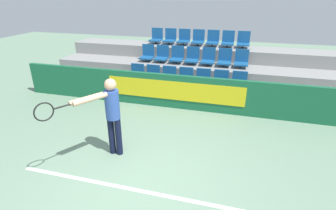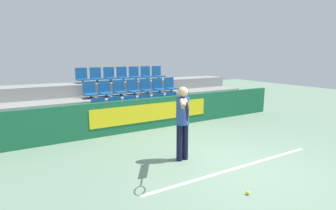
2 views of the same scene
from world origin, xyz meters
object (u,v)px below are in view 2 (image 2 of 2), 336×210
(stadium_chair_5, at_px, (173,102))
(stadium_chair_17, at_px, (123,75))
(stadium_chair_3, at_px, (146,104))
(stadium_chair_10, at_px, (133,89))
(stadium_chair_9, at_px, (120,90))
(tennis_player, at_px, (183,117))
(tennis_ball, at_px, (248,193))
(stadium_chair_4, at_px, (160,103))
(stadium_chair_15, at_px, (96,76))
(stadium_chair_0, at_px, (100,109))
(stadium_chair_16, at_px, (110,76))
(stadium_chair_20, at_px, (158,74))
(stadium_chair_11, at_px, (146,88))
(stadium_chair_18, at_px, (135,75))
(stadium_chair_7, at_px, (90,92))
(stadium_chair_12, at_px, (159,87))
(stadium_chair_6, at_px, (185,100))
(stadium_chair_1, at_px, (116,107))
(stadium_chair_13, at_px, (170,86))
(stadium_chair_2, at_px, (132,106))
(stadium_chair_8, at_px, (105,91))
(stadium_chair_19, at_px, (147,74))
(stadium_chair_14, at_px, (82,77))

(stadium_chair_5, xyz_separation_m, stadium_chair_17, (-1.07, 2.14, 0.85))
(stadium_chair_3, xyz_separation_m, stadium_chair_10, (0.00, 1.07, 0.42))
(stadium_chair_9, distance_m, tennis_player, 4.49)
(tennis_ball, bearing_deg, stadium_chair_5, 71.77)
(stadium_chair_9, bearing_deg, stadium_chair_4, -45.13)
(tennis_ball, bearing_deg, stadium_chair_15, 93.47)
(stadium_chair_0, distance_m, stadium_chair_16, 2.54)
(stadium_chair_3, xyz_separation_m, stadium_chair_20, (1.60, 2.14, 0.85))
(stadium_chair_0, height_order, stadium_chair_17, stadium_chair_17)
(stadium_chair_3, height_order, stadium_chair_11, stadium_chair_11)
(stadium_chair_3, height_order, stadium_chair_18, stadium_chair_18)
(stadium_chair_7, xyz_separation_m, stadium_chair_12, (2.66, 0.00, 0.00))
(tennis_player, xyz_separation_m, tennis_ball, (0.16, -1.72, -0.96))
(stadium_chair_4, height_order, stadium_chair_6, same)
(stadium_chair_10, height_order, tennis_ball, stadium_chair_10)
(stadium_chair_12, relative_size, stadium_chair_17, 1.00)
(stadium_chair_1, relative_size, stadium_chair_12, 1.00)
(stadium_chair_11, xyz_separation_m, tennis_ball, (-1.16, -6.20, -1.03))
(stadium_chair_0, height_order, stadium_chair_10, stadium_chair_10)
(stadium_chair_10, distance_m, stadium_chair_18, 1.27)
(stadium_chair_17, bearing_deg, stadium_chair_10, -90.00)
(stadium_chair_12, height_order, stadium_chair_13, same)
(stadium_chair_2, bearing_deg, stadium_chair_13, 26.67)
(stadium_chair_4, distance_m, stadium_chair_7, 2.42)
(tennis_player, relative_size, tennis_ball, 24.70)
(tennis_player, bearing_deg, stadium_chair_8, 123.97)
(stadium_chair_0, bearing_deg, stadium_chair_12, 21.89)
(stadium_chair_18, xyz_separation_m, stadium_chair_19, (0.53, 0.00, 0.00))
(stadium_chair_17, bearing_deg, stadium_chair_20, 0.00)
(stadium_chair_11, bearing_deg, stadium_chair_19, 63.54)
(stadium_chair_7, height_order, stadium_chair_17, stadium_chair_17)
(stadium_chair_19, bearing_deg, stadium_chair_6, -76.02)
(stadium_chair_16, bearing_deg, stadium_chair_13, -26.67)
(stadium_chair_15, bearing_deg, stadium_chair_19, 0.00)
(stadium_chair_9, relative_size, stadium_chair_10, 1.00)
(stadium_chair_6, bearing_deg, stadium_chair_15, 141.22)
(stadium_chair_5, relative_size, stadium_chair_15, 1.00)
(stadium_chair_10, relative_size, stadium_chair_14, 1.00)
(stadium_chair_4, bearing_deg, stadium_chair_10, 116.46)
(stadium_chair_11, xyz_separation_m, tennis_player, (-1.32, -4.48, -0.07))
(stadium_chair_7, distance_m, stadium_chair_18, 2.42)
(stadium_chair_10, distance_m, stadium_chair_11, 0.53)
(stadium_chair_5, distance_m, stadium_chair_19, 2.30)
(stadium_chair_6, relative_size, stadium_chair_20, 1.00)
(stadium_chair_14, bearing_deg, stadium_chair_10, -33.81)
(stadium_chair_14, bearing_deg, stadium_chair_8, -63.54)
(stadium_chair_20, distance_m, tennis_player, 6.06)
(stadium_chair_6, bearing_deg, stadium_chair_11, 134.87)
(stadium_chair_4, distance_m, stadium_chair_19, 2.36)
(stadium_chair_0, bearing_deg, stadium_chair_6, 0.00)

